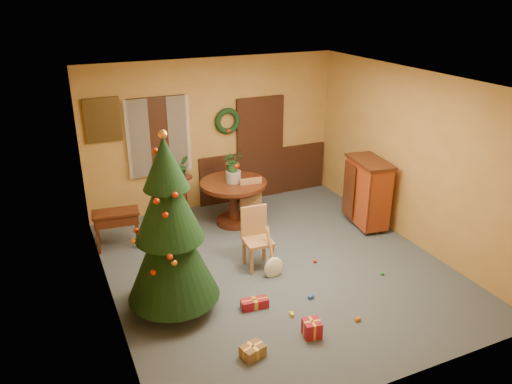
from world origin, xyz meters
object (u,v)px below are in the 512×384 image
chair_near (256,235)px  christmas_tree (170,231)px  writing_desk (116,220)px  sideboard (367,191)px  dining_table (234,195)px

chair_near → christmas_tree: bearing=-157.4°
writing_desk → sideboard: size_ratio=0.62×
sideboard → christmas_tree: bearing=-164.4°
christmas_tree → sideboard: size_ratio=2.00×
chair_near → writing_desk: size_ratio=1.23×
chair_near → writing_desk: (-1.89, 1.47, -0.02)m
christmas_tree → writing_desk: bearing=100.6°
chair_near → christmas_tree: size_ratio=0.38×
dining_table → writing_desk: bearing=-178.6°
writing_desk → sideboard: 4.42m
chair_near → christmas_tree: 1.76m
dining_table → chair_near: size_ratio=1.25×
dining_table → sideboard: (2.18, -1.05, 0.09)m
chair_near → christmas_tree: (-1.50, -0.62, 0.68)m
chair_near → sideboard: bearing=11.0°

